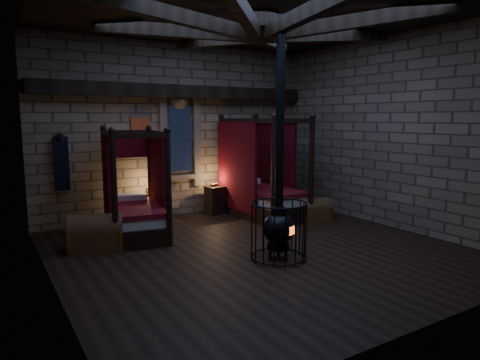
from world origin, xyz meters
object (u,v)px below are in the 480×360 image
bed_left (135,210)px  trunk_left (97,234)px  stove (279,224)px  bed_right (261,192)px  trunk_right (315,211)px

bed_left → trunk_left: bed_left is taller
bed_left → stove: 3.23m
trunk_left → stove: bearing=-19.0°
bed_left → bed_right: size_ratio=0.92×
trunk_right → stove: stove is taller
bed_left → trunk_right: size_ratio=2.63×
bed_right → trunk_right: 1.38m
bed_left → trunk_right: bearing=-4.2°
trunk_right → stove: 3.01m
bed_left → trunk_left: size_ratio=2.03×
stove → bed_left: bearing=99.1°
trunk_right → trunk_left: bearing=-169.5°
bed_right → trunk_right: bed_right is taller
bed_left → stove: size_ratio=0.54×
bed_right → trunk_right: (0.79, -1.08, -0.35)m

